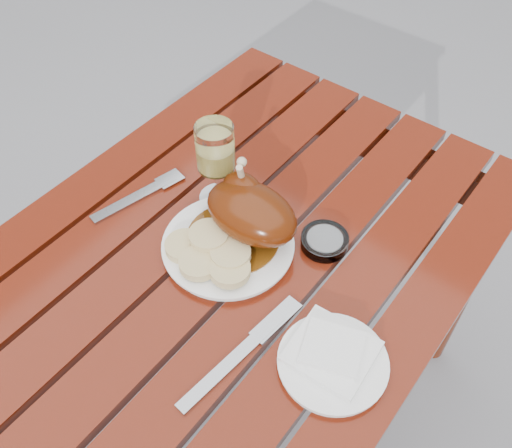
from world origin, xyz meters
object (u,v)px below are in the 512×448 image
at_px(dinner_plate, 228,246).
at_px(table, 229,356).
at_px(wine_glass, 216,165).
at_px(side_plate, 333,363).
at_px(ashtray, 325,241).

bearing_deg(dinner_plate, table, -72.59).
distance_m(dinner_plate, wine_glass, 0.16).
relative_size(table, dinner_plate, 4.79).
height_order(table, side_plate, side_plate).
height_order(wine_glass, ashtray, wine_glass).
distance_m(table, side_plate, 0.48).
bearing_deg(table, dinner_plate, 107.41).
bearing_deg(ashtray, side_plate, -53.62).
height_order(wine_glass, side_plate, wine_glass).
bearing_deg(dinner_plate, ashtray, 40.41).
xyz_separation_m(wine_glass, ashtray, (0.24, 0.03, -0.08)).
bearing_deg(dinner_plate, wine_glass, 138.06).
bearing_deg(side_plate, table, 168.93).
xyz_separation_m(table, wine_glass, (-0.11, 0.12, 0.47)).
bearing_deg(table, wine_glass, 132.61).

